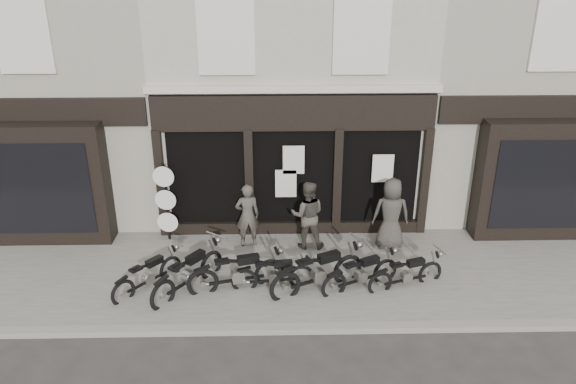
{
  "coord_description": "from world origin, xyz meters",
  "views": [
    {
      "loc": [
        -0.43,
        -10.64,
        7.18
      ],
      "look_at": [
        -0.17,
        1.6,
        1.88
      ],
      "focal_mm": 35.0,
      "sensor_mm": 36.0,
      "label": 1
    }
  ],
  "objects_px": {
    "motorcycle_1": "(189,276)",
    "motorcycle_3": "(274,277)",
    "motorcycle_5": "(361,276)",
    "advert_sign_post": "(166,206)",
    "man_centre": "(308,215)",
    "motorcycle_0": "(148,277)",
    "motorcycle_6": "(407,276)",
    "motorcycle_2": "(238,275)",
    "motorcycle_4": "(319,275)",
    "man_right": "(391,214)",
    "man_left": "(247,215)"
  },
  "relations": [
    {
      "from": "man_right",
      "to": "motorcycle_5",
      "type": "bearing_deg",
      "value": 65.33
    },
    {
      "from": "motorcycle_4",
      "to": "man_left",
      "type": "height_order",
      "value": "man_left"
    },
    {
      "from": "motorcycle_6",
      "to": "motorcycle_0",
      "type": "bearing_deg",
      "value": 160.37
    },
    {
      "from": "motorcycle_6",
      "to": "motorcycle_5",
      "type": "bearing_deg",
      "value": 161.34
    },
    {
      "from": "man_centre",
      "to": "man_right",
      "type": "bearing_deg",
      "value": -179.05
    },
    {
      "from": "motorcycle_0",
      "to": "motorcycle_1",
      "type": "xyz_separation_m",
      "value": [
        0.93,
        -0.07,
        0.06
      ]
    },
    {
      "from": "motorcycle_1",
      "to": "advert_sign_post",
      "type": "bearing_deg",
      "value": 56.6
    },
    {
      "from": "advert_sign_post",
      "to": "motorcycle_0",
      "type": "bearing_deg",
      "value": -86.71
    },
    {
      "from": "motorcycle_1",
      "to": "man_right",
      "type": "relative_size",
      "value": 1.02
    },
    {
      "from": "motorcycle_4",
      "to": "man_left",
      "type": "relative_size",
      "value": 1.3
    },
    {
      "from": "advert_sign_post",
      "to": "motorcycle_2",
      "type": "bearing_deg",
      "value": -44.69
    },
    {
      "from": "motorcycle_5",
      "to": "motorcycle_6",
      "type": "height_order",
      "value": "motorcycle_5"
    },
    {
      "from": "man_centre",
      "to": "advert_sign_post",
      "type": "bearing_deg",
      "value": -3.06
    },
    {
      "from": "motorcycle_4",
      "to": "man_right",
      "type": "bearing_deg",
      "value": 17.46
    },
    {
      "from": "man_left",
      "to": "man_centre",
      "type": "bearing_deg",
      "value": 166.92
    },
    {
      "from": "motorcycle_0",
      "to": "motorcycle_4",
      "type": "height_order",
      "value": "motorcycle_4"
    },
    {
      "from": "advert_sign_post",
      "to": "motorcycle_5",
      "type": "bearing_deg",
      "value": -21.16
    },
    {
      "from": "motorcycle_0",
      "to": "motorcycle_6",
      "type": "bearing_deg",
      "value": -49.95
    },
    {
      "from": "motorcycle_4",
      "to": "man_centre",
      "type": "xyz_separation_m",
      "value": [
        -0.15,
        1.95,
        0.56
      ]
    },
    {
      "from": "motorcycle_1",
      "to": "motorcycle_5",
      "type": "distance_m",
      "value": 3.89
    },
    {
      "from": "motorcycle_1",
      "to": "motorcycle_3",
      "type": "distance_m",
      "value": 1.92
    },
    {
      "from": "motorcycle_1",
      "to": "motorcycle_2",
      "type": "distance_m",
      "value": 1.1
    },
    {
      "from": "motorcycle_0",
      "to": "man_left",
      "type": "distance_m",
      "value": 2.97
    },
    {
      "from": "motorcycle_2",
      "to": "motorcycle_1",
      "type": "bearing_deg",
      "value": 165.5
    },
    {
      "from": "motorcycle_4",
      "to": "advert_sign_post",
      "type": "bearing_deg",
      "value": 121.84
    },
    {
      "from": "motorcycle_4",
      "to": "man_right",
      "type": "relative_size",
      "value": 1.16
    },
    {
      "from": "motorcycle_0",
      "to": "man_centre",
      "type": "bearing_deg",
      "value": -23.0
    },
    {
      "from": "motorcycle_1",
      "to": "advert_sign_post",
      "type": "xyz_separation_m",
      "value": [
        -0.86,
        2.33,
        0.68
      ]
    },
    {
      "from": "man_centre",
      "to": "man_right",
      "type": "xyz_separation_m",
      "value": [
        2.1,
        -0.1,
        0.05
      ]
    },
    {
      "from": "motorcycle_4",
      "to": "man_left",
      "type": "distance_m",
      "value": 2.7
    },
    {
      "from": "motorcycle_5",
      "to": "man_left",
      "type": "bearing_deg",
      "value": 117.19
    },
    {
      "from": "man_left",
      "to": "advert_sign_post",
      "type": "xyz_separation_m",
      "value": [
        -2.1,
        0.33,
        0.14
      ]
    },
    {
      "from": "motorcycle_6",
      "to": "advert_sign_post",
      "type": "bearing_deg",
      "value": 139.07
    },
    {
      "from": "motorcycle_5",
      "to": "man_centre",
      "type": "distance_m",
      "value": 2.3
    },
    {
      "from": "motorcycle_2",
      "to": "man_left",
      "type": "height_order",
      "value": "man_left"
    },
    {
      "from": "motorcycle_4",
      "to": "motorcycle_6",
      "type": "relative_size",
      "value": 1.21
    },
    {
      "from": "motorcycle_2",
      "to": "advert_sign_post",
      "type": "relative_size",
      "value": 0.97
    },
    {
      "from": "motorcycle_0",
      "to": "man_right",
      "type": "height_order",
      "value": "man_right"
    },
    {
      "from": "motorcycle_4",
      "to": "man_right",
      "type": "height_order",
      "value": "man_right"
    },
    {
      "from": "motorcycle_2",
      "to": "motorcycle_6",
      "type": "bearing_deg",
      "value": -15.42
    },
    {
      "from": "motorcycle_2",
      "to": "man_right",
      "type": "xyz_separation_m",
      "value": [
        3.76,
        1.78,
        0.64
      ]
    },
    {
      "from": "motorcycle_4",
      "to": "advert_sign_post",
      "type": "xyz_separation_m",
      "value": [
        -3.78,
        2.38,
        0.65
      ]
    },
    {
      "from": "motorcycle_4",
      "to": "advert_sign_post",
      "type": "height_order",
      "value": "advert_sign_post"
    },
    {
      "from": "man_centre",
      "to": "motorcycle_0",
      "type": "bearing_deg",
      "value": 30.12
    },
    {
      "from": "motorcycle_6",
      "to": "man_centre",
      "type": "xyz_separation_m",
      "value": [
        -2.16,
        1.9,
        0.65
      ]
    },
    {
      "from": "motorcycle_3",
      "to": "man_centre",
      "type": "relative_size",
      "value": 1.06
    },
    {
      "from": "motorcycle_0",
      "to": "motorcycle_2",
      "type": "height_order",
      "value": "motorcycle_2"
    },
    {
      "from": "motorcycle_0",
      "to": "man_right",
      "type": "distance_m",
      "value": 6.09
    },
    {
      "from": "motorcycle_0",
      "to": "motorcycle_5",
      "type": "bearing_deg",
      "value": -50.16
    },
    {
      "from": "motorcycle_1",
      "to": "motorcycle_6",
      "type": "xyz_separation_m",
      "value": [
        4.93,
        0.0,
        -0.07
      ]
    }
  ]
}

